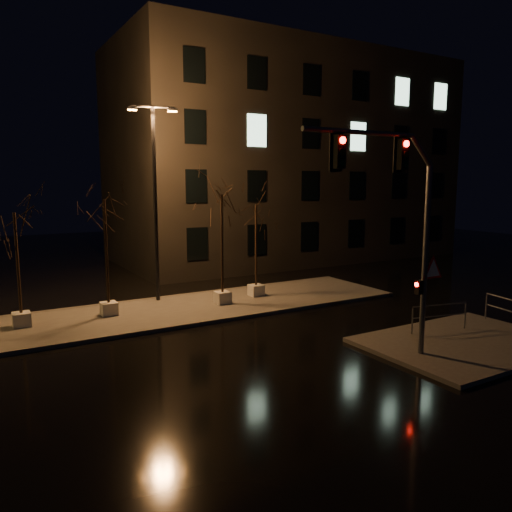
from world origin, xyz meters
TOP-DOWN VIEW (x-y plane):
  - ground at (0.00, 0.00)m, footprint 90.00×90.00m
  - median at (0.00, 6.00)m, footprint 22.00×5.00m
  - sidewalk_corner at (7.50, -3.50)m, footprint 7.00×5.00m
  - building at (14.00, 18.00)m, footprint 25.00×12.00m
  - tree_1 at (-5.90, 6.46)m, footprint 1.80×1.80m
  - tree_2 at (-2.53, 6.43)m, footprint 1.80×1.80m
  - tree_3 at (2.54, 5.83)m, footprint 1.80×1.80m
  - tree_4 at (4.69, 6.42)m, footprint 1.80×1.80m
  - traffic_signal_mast at (3.99, -3.59)m, footprint 5.76×0.25m
  - streetlight_main at (0.18, 7.99)m, footprint 2.22×0.85m
  - guard_rail_a at (7.65, -2.22)m, footprint 2.36×0.58m
  - guard_rail_b at (10.50, -3.14)m, footprint 0.49×2.27m

SIDE VIEW (x-z plane):
  - ground at x=0.00m, z-range 0.00..0.00m
  - median at x=0.00m, z-range 0.00..0.15m
  - sidewalk_corner at x=7.50m, z-range 0.00..0.15m
  - guard_rail_a at x=7.65m, z-range 0.31..1.35m
  - guard_rail_b at x=10.50m, z-range 0.31..1.40m
  - tree_1 at x=-5.90m, z-range 1.33..5.89m
  - tree_4 at x=4.69m, z-range 1.35..5.97m
  - tree_2 at x=-2.53m, z-range 1.45..6.46m
  - tree_3 at x=2.54m, z-range 1.49..6.67m
  - traffic_signal_mast at x=3.99m, z-range 1.25..8.28m
  - streetlight_main at x=0.18m, z-range 0.84..9.84m
  - building at x=14.00m, z-range 0.00..15.00m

